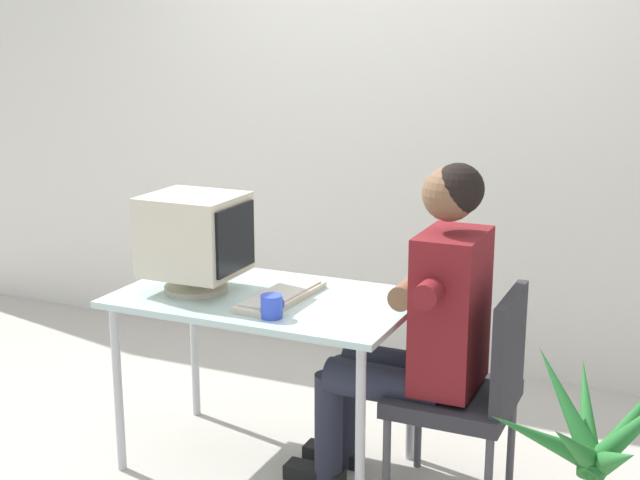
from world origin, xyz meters
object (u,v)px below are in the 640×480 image
desk (265,312)px  person_seated (420,323)px  office_chair (471,386)px  desk_mug (272,306)px  keyboard (281,296)px  crt_monitor (195,236)px

desk → person_seated: bearing=3.7°
office_chair → desk_mug: (-0.68, -0.27, 0.30)m
person_seated → office_chair: bearing=0.0°
desk → desk_mug: desk_mug is taller
keyboard → office_chair: (0.75, 0.06, -0.27)m
person_seated → desk_mug: person_seated is taller
desk → desk_mug: 0.29m
crt_monitor → keyboard: (0.36, 0.03, -0.21)m
keyboard → person_seated: person_seated is taller
desk_mug → desk: bearing=123.0°
crt_monitor → person_seated: 0.95m
desk → person_seated: (0.63, 0.04, 0.03)m
keyboard → desk_mug: size_ratio=5.16×
desk → office_chair: (0.83, 0.04, -0.19)m
office_chair → desk_mug: office_chair is taller
crt_monitor → office_chair: crt_monitor is taller
office_chair → person_seated: size_ratio=0.65×
keyboard → person_seated: 0.55m
crt_monitor → keyboard: crt_monitor is taller
keyboard → person_seated: bearing=6.6°
desk → keyboard: (0.08, -0.02, 0.08)m
desk → keyboard: size_ratio=2.46×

